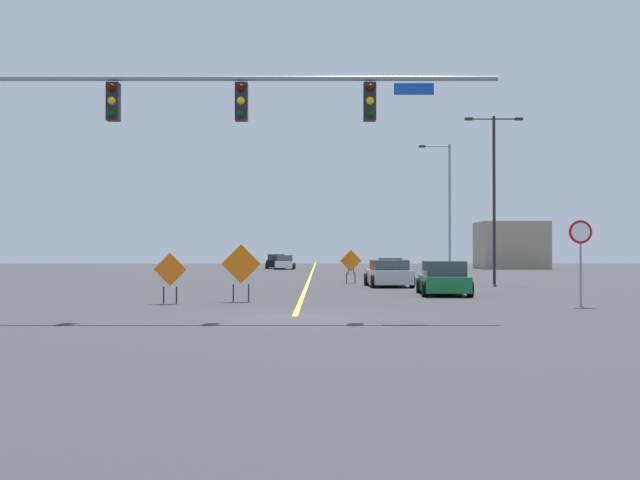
% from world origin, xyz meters
% --- Properties ---
extents(ground, '(190.35, 190.35, 0.00)m').
position_xyz_m(ground, '(0.00, 0.00, 0.00)').
color(ground, '#2D2D30').
extents(road_centre_stripe, '(0.16, 105.75, 0.01)m').
position_xyz_m(road_centre_stripe, '(0.00, 52.88, 0.00)').
color(road_centre_stripe, yellow).
rests_on(road_centre_stripe, ground).
extents(traffic_signal_assembly, '(14.21, 0.44, 6.85)m').
position_xyz_m(traffic_signal_assembly, '(-3.35, -0.02, 5.40)').
color(traffic_signal_assembly, gray).
rests_on(traffic_signal_assembly, ground).
extents(stop_sign, '(0.76, 0.07, 2.80)m').
position_xyz_m(stop_sign, '(9.18, 3.96, 1.97)').
color(stop_sign, gray).
rests_on(stop_sign, ground).
extents(street_lamp_near_right, '(2.17, 0.24, 9.12)m').
position_xyz_m(street_lamp_near_right, '(9.39, 31.39, 5.01)').
color(street_lamp_near_right, gray).
rests_on(street_lamp_near_right, ground).
extents(street_lamp_near_left, '(3.21, 0.24, 9.27)m').
position_xyz_m(street_lamp_near_left, '(10.32, 21.42, 5.38)').
color(street_lamp_near_left, black).
rests_on(street_lamp_near_left, ground).
extents(construction_sign_median_near, '(1.15, 0.14, 1.75)m').
position_xyz_m(construction_sign_median_near, '(-4.43, 5.18, 1.08)').
color(construction_sign_median_near, orange).
rests_on(construction_sign_median_near, ground).
extents(construction_sign_left_shoulder, '(1.07, 0.29, 1.77)m').
position_xyz_m(construction_sign_left_shoulder, '(3.13, 39.60, 1.12)').
color(construction_sign_left_shoulder, orange).
rests_on(construction_sign_left_shoulder, ground).
extents(construction_sign_left_lane, '(1.40, 0.13, 2.04)m').
position_xyz_m(construction_sign_left_lane, '(-2.11, 6.22, 1.26)').
color(construction_sign_left_lane, orange).
rests_on(construction_sign_left_lane, ground).
extents(construction_sign_right_lane, '(1.23, 0.30, 1.89)m').
position_xyz_m(construction_sign_right_lane, '(2.43, 22.40, 1.18)').
color(construction_sign_right_lane, orange).
rests_on(construction_sign_right_lane, ground).
extents(car_yellow_far, '(2.21, 4.07, 1.33)m').
position_xyz_m(car_yellow_far, '(5.70, 34.33, 0.65)').
color(car_yellow_far, gold).
rests_on(car_yellow_far, ground).
extents(car_silver_distant, '(2.33, 4.11, 1.35)m').
position_xyz_m(car_silver_distant, '(4.18, 17.99, 0.64)').
color(car_silver_distant, '#B7BABF').
rests_on(car_silver_distant, ground).
extents(car_white_passing, '(2.04, 3.86, 1.42)m').
position_xyz_m(car_white_passing, '(-2.85, 56.89, 0.68)').
color(car_white_passing, white).
rests_on(car_white_passing, ground).
extents(car_black_mid, '(2.16, 4.49, 1.51)m').
position_xyz_m(car_black_mid, '(-3.95, 60.58, 0.69)').
color(car_black_mid, black).
rests_on(car_black_mid, ground).
extents(car_green_approaching, '(2.15, 4.29, 1.39)m').
position_xyz_m(car_green_approaching, '(5.75, 10.45, 0.65)').
color(car_green_approaching, '#196B38').
rests_on(car_green_approaching, ground).
extents(roadside_building_east, '(6.90, 6.13, 4.92)m').
position_xyz_m(roadside_building_east, '(20.94, 60.60, 2.46)').
color(roadside_building_east, gray).
rests_on(roadside_building_east, ground).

